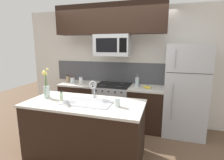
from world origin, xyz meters
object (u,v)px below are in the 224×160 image
(storage_jar_medium, at_px, (72,80))
(sink_faucet, at_px, (93,87))
(dish_soap_bottle, at_px, (61,96))
(drinking_glass, at_px, (117,102))
(storage_jar_short, at_px, (81,80))
(flower_vase, at_px, (46,88))
(banana_bunch, at_px, (147,87))
(french_press, at_px, (137,82))
(microwave, at_px, (113,45))
(storage_jar_tall, at_px, (68,79))
(refrigerator, at_px, (185,90))
(stove_range, at_px, (113,105))

(storage_jar_medium, bearing_deg, sink_faucet, -46.16)
(dish_soap_bottle, bearing_deg, drinking_glass, -1.41)
(storage_jar_short, height_order, flower_vase, flower_vase)
(banana_bunch, xyz_separation_m, french_press, (-0.23, 0.12, 0.08))
(french_press, relative_size, sink_faucet, 0.87)
(microwave, distance_m, storage_jar_short, 1.11)
(storage_jar_short, bearing_deg, storage_jar_tall, 177.85)
(microwave, xyz_separation_m, sink_faucet, (-0.03, -1.01, -0.67))
(sink_faucet, bearing_deg, dish_soap_bottle, -153.32)
(refrigerator, distance_m, storage_jar_medium, 2.47)
(storage_jar_tall, height_order, dish_soap_bottle, storage_jar_tall)
(flower_vase, bearing_deg, storage_jar_tall, 104.87)
(microwave, bearing_deg, storage_jar_medium, -179.18)
(microwave, distance_m, banana_bunch, 1.14)
(sink_faucet, relative_size, flower_vase, 0.62)
(stove_range, relative_size, storage_jar_tall, 5.33)
(storage_jar_medium, relative_size, drinking_glass, 1.15)
(stove_range, bearing_deg, dish_soap_bottle, -111.20)
(storage_jar_tall, bearing_deg, sink_faucet, -42.92)
(storage_jar_tall, height_order, sink_faucet, sink_faucet)
(storage_jar_tall, xyz_separation_m, drinking_glass, (1.57, -1.27, -0.02))
(stove_range, bearing_deg, refrigerator, 0.77)
(banana_bunch, distance_m, sink_faucet, 1.26)
(storage_jar_short, distance_m, french_press, 1.29)
(french_press, bearing_deg, flower_vase, -135.88)
(dish_soap_bottle, bearing_deg, storage_jar_tall, 116.81)
(storage_jar_short, xyz_separation_m, banana_bunch, (1.52, -0.03, -0.05))
(storage_jar_medium, height_order, dish_soap_bottle, dish_soap_bottle)
(storage_jar_medium, bearing_deg, refrigerator, 1.28)
(refrigerator, height_order, flower_vase, refrigerator)
(refrigerator, relative_size, drinking_glass, 14.22)
(storage_jar_short, relative_size, drinking_glass, 1.17)
(stove_range, distance_m, storage_jar_short, 0.93)
(microwave, relative_size, refrigerator, 0.41)
(storage_jar_medium, bearing_deg, microwave, 0.82)
(storage_jar_medium, bearing_deg, storage_jar_tall, 173.14)
(microwave, distance_m, sink_faucet, 1.22)
(storage_jar_short, bearing_deg, dish_soap_bottle, -77.31)
(microwave, height_order, banana_bunch, microwave)
(storage_jar_short, relative_size, french_press, 0.56)
(microwave, relative_size, storage_jar_medium, 5.08)
(stove_range, xyz_separation_m, refrigerator, (1.48, 0.02, 0.44))
(storage_jar_tall, xyz_separation_m, flower_vase, (0.32, -1.20, 0.08))
(banana_bunch, bearing_deg, storage_jar_short, 178.96)
(stove_range, xyz_separation_m, banana_bunch, (0.75, -0.06, 0.47))
(microwave, height_order, refrigerator, microwave)
(banana_bunch, bearing_deg, stove_range, 175.45)
(microwave, height_order, storage_jar_tall, microwave)
(storage_jar_short, bearing_deg, french_press, 4.10)
(storage_jar_short, height_order, banana_bunch, storage_jar_short)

